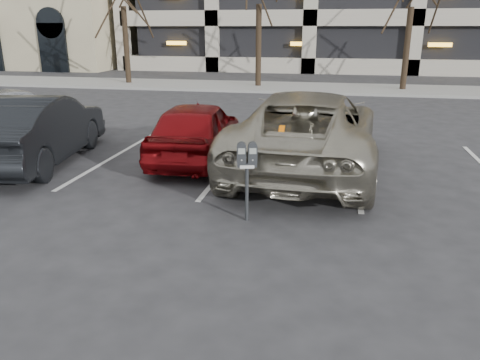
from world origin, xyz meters
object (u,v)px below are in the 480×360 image
object	(u,v)px
suv_silver	(307,130)
car_dark	(35,129)
parking_meter	(247,162)
car_red	(197,130)
car_silver	(13,114)

from	to	relation	value
suv_silver	car_dark	bearing A→B (deg)	9.88
parking_meter	car_dark	world-z (taller)	car_dark
car_red	suv_silver	bearing A→B (deg)	171.19
suv_silver	car_dark	xyz separation A→B (m)	(-5.94, -0.75, -0.07)
suv_silver	car_red	distance (m)	2.52
parking_meter	car_silver	xyz separation A→B (m)	(-7.24, 4.33, -0.27)
suv_silver	car_silver	size ratio (longest dim) A/B	1.30
car_silver	car_dark	bearing A→B (deg)	150.72
car_silver	suv_silver	bearing A→B (deg)	-173.58
suv_silver	car_red	bearing A→B (deg)	-2.42
parking_meter	car_silver	distance (m)	8.44
car_dark	parking_meter	bearing A→B (deg)	146.14
parking_meter	car_silver	size ratio (longest dim) A/B	0.26
suv_silver	car_dark	size ratio (longest dim) A/B	1.32
car_red	car_dark	xyz separation A→B (m)	(-3.43, -0.97, 0.08)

